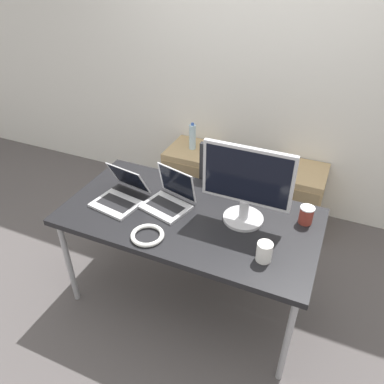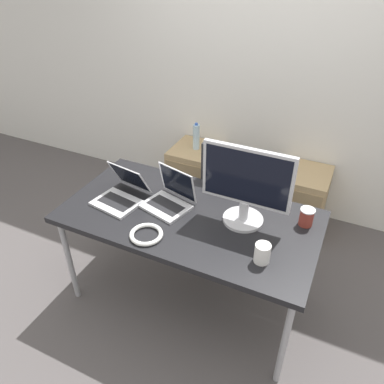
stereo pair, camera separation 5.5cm
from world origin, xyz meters
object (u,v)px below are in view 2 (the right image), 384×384
office_chair (234,209)px  cable_coil (146,234)px  monitor (246,186)px  laptop_right (121,194)px  cabinet_right (299,199)px  cabinet_left (196,174)px  coffee_cup_white (262,253)px  laptop_left (170,198)px  coffee_cup_brown (306,217)px  water_bottle (196,137)px

office_chair → cable_coil: 1.09m
monitor → cable_coil: size_ratio=2.72×
laptop_right → cabinet_right: bearing=50.6°
laptop_right → cable_coil: (0.35, -0.25, -0.03)m
office_chair → laptop_right: office_chair is taller
cabinet_left → monitor: monitor is taller
office_chair → cabinet_right: 0.69m
cabinet_left → coffee_cup_white: coffee_cup_white is taller
laptop_left → laptop_right: (-0.33, -0.09, -0.00)m
office_chair → coffee_cup_brown: office_chair is taller
cable_coil → monitor: bearing=39.4°
water_bottle → laptop_right: laptop_right is taller
water_bottle → cable_coil: (0.36, -1.50, 0.09)m
coffee_cup_brown → cable_coil: 0.99m
laptop_left → coffee_cup_brown: (0.87, 0.18, 0.01)m
office_chair → cable_coil: (-0.23, -0.98, 0.41)m
water_bottle → laptop_right: bearing=-89.4°
cabinet_right → monitor: size_ratio=1.04×
laptop_right → laptop_left: bearing=15.6°
coffee_cup_brown → cable_coil: size_ratio=0.57×
office_chair → laptop_right: bearing=-128.6°
water_bottle → cabinet_right: bearing=-0.1°
water_bottle → laptop_left: 1.21m
cabinet_left → water_bottle: size_ratio=2.18×
cabinet_right → cabinet_left: bearing=180.0°
office_chair → coffee_cup_brown: size_ratio=9.01×
laptop_right → coffee_cup_white: size_ratio=3.24×
laptop_left → monitor: (0.50, 0.05, 0.21)m
laptop_right → monitor: monitor is taller
cable_coil → coffee_cup_white: bearing=7.7°
office_chair → monitor: 0.92m
water_bottle → laptop_right: 1.26m
laptop_left → coffee_cup_white: 0.75m
laptop_left → coffee_cup_brown: 0.88m
cabinet_right → cable_coil: (-0.68, -1.50, 0.50)m
office_chair → cabinet_left: bearing=138.8°
monitor → coffee_cup_white: (0.21, -0.30, -0.21)m
cabinet_left → cable_coil: size_ratio=2.83×
water_bottle → coffee_cup_brown: (1.20, -0.98, 0.14)m
laptop_right → coffee_cup_white: laptop_right is taller
cabinet_right → monitor: monitor is taller
cabinet_right → laptop_right: size_ratio=1.51×
office_chair → monitor: bearing=-67.5°
cabinet_left → laptop_right: 1.36m
coffee_cup_white → coffee_cup_brown: bearing=70.0°
cabinet_left → water_bottle: water_bottle is taller
laptop_right → coffee_cup_white: (1.04, -0.16, 0.01)m
coffee_cup_brown → coffee_cup_white: bearing=-110.0°
office_chair → laptop_left: bearing=-111.9°
cabinet_right → coffee_cup_brown: size_ratio=4.95×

